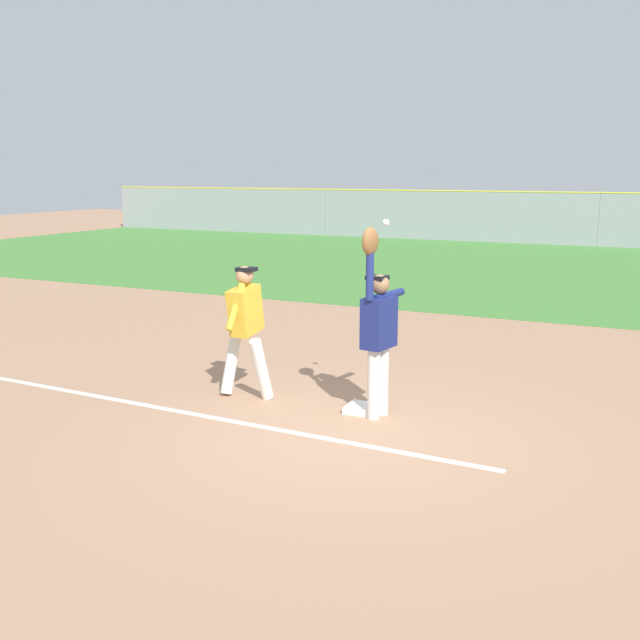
{
  "coord_description": "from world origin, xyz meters",
  "views": [
    {
      "loc": [
        3.23,
        -7.47,
        2.9
      ],
      "look_at": [
        -0.89,
        0.99,
        1.05
      ],
      "focal_mm": 42.75,
      "sensor_mm": 36.0,
      "label": 1
    }
  ],
  "objects_px": {
    "parked_car_white": "(572,222)",
    "parked_car_blue": "(376,216)",
    "first_base": "(362,409)",
    "parked_car_silver": "(479,220)",
    "baseball": "(386,222)",
    "runner": "(245,322)",
    "fielder": "(378,325)"
  },
  "relations": [
    {
      "from": "parked_car_white",
      "to": "parked_car_blue",
      "type": "bearing_deg",
      "value": 178.54
    },
    {
      "from": "first_base",
      "to": "parked_car_white",
      "type": "bearing_deg",
      "value": 92.82
    },
    {
      "from": "first_base",
      "to": "parked_car_silver",
      "type": "xyz_separation_m",
      "value": [
        -5.43,
        26.67,
        0.63
      ]
    },
    {
      "from": "baseball",
      "to": "parked_car_white",
      "type": "relative_size",
      "value": 0.02
    },
    {
      "from": "runner",
      "to": "parked_car_blue",
      "type": "height_order",
      "value": "runner"
    },
    {
      "from": "first_base",
      "to": "fielder",
      "type": "relative_size",
      "value": 0.17
    },
    {
      "from": "first_base",
      "to": "runner",
      "type": "distance_m",
      "value": 1.86
    },
    {
      "from": "fielder",
      "to": "parked_car_silver",
      "type": "distance_m",
      "value": 27.37
    },
    {
      "from": "first_base",
      "to": "parked_car_blue",
      "type": "relative_size",
      "value": 0.08
    },
    {
      "from": "parked_car_blue",
      "to": "parked_car_silver",
      "type": "relative_size",
      "value": 1.01
    },
    {
      "from": "parked_car_blue",
      "to": "runner",
      "type": "bearing_deg",
      "value": -74.6
    },
    {
      "from": "first_base",
      "to": "baseball",
      "type": "height_order",
      "value": "baseball"
    },
    {
      "from": "parked_car_blue",
      "to": "parked_car_white",
      "type": "xyz_separation_m",
      "value": [
        9.39,
        -0.48,
        0.0
      ]
    },
    {
      "from": "first_base",
      "to": "parked_car_blue",
      "type": "distance_m",
      "value": 29.23
    },
    {
      "from": "fielder",
      "to": "runner",
      "type": "relative_size",
      "value": 1.33
    },
    {
      "from": "first_base",
      "to": "parked_car_silver",
      "type": "distance_m",
      "value": 27.23
    },
    {
      "from": "baseball",
      "to": "parked_car_white",
      "type": "distance_m",
      "value": 26.77
    },
    {
      "from": "first_base",
      "to": "baseball",
      "type": "distance_m",
      "value": 2.29
    },
    {
      "from": "baseball",
      "to": "parked_car_blue",
      "type": "height_order",
      "value": "baseball"
    },
    {
      "from": "parked_car_blue",
      "to": "parked_car_white",
      "type": "distance_m",
      "value": 9.4
    },
    {
      "from": "first_base",
      "to": "parked_car_blue",
      "type": "bearing_deg",
      "value": 111.49
    },
    {
      "from": "parked_car_silver",
      "to": "parked_car_blue",
      "type": "bearing_deg",
      "value": 175.85
    },
    {
      "from": "runner",
      "to": "first_base",
      "type": "bearing_deg",
      "value": 4.47
    },
    {
      "from": "parked_car_silver",
      "to": "first_base",
      "type": "bearing_deg",
      "value": -77.11
    },
    {
      "from": "fielder",
      "to": "parked_car_silver",
      "type": "bearing_deg",
      "value": -68.96
    },
    {
      "from": "runner",
      "to": "parked_car_blue",
      "type": "distance_m",
      "value": 28.77
    },
    {
      "from": "runner",
      "to": "parked_car_blue",
      "type": "bearing_deg",
      "value": 109.45
    },
    {
      "from": "baseball",
      "to": "parked_car_blue",
      "type": "bearing_deg",
      "value": 111.99
    },
    {
      "from": "fielder",
      "to": "parked_car_white",
      "type": "distance_m",
      "value": 26.86
    },
    {
      "from": "runner",
      "to": "parked_car_silver",
      "type": "relative_size",
      "value": 0.39
    },
    {
      "from": "runner",
      "to": "parked_car_white",
      "type": "height_order",
      "value": "runner"
    },
    {
      "from": "first_base",
      "to": "parked_car_blue",
      "type": "xyz_separation_m",
      "value": [
        -10.71,
        27.19,
        0.63
      ]
    }
  ]
}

